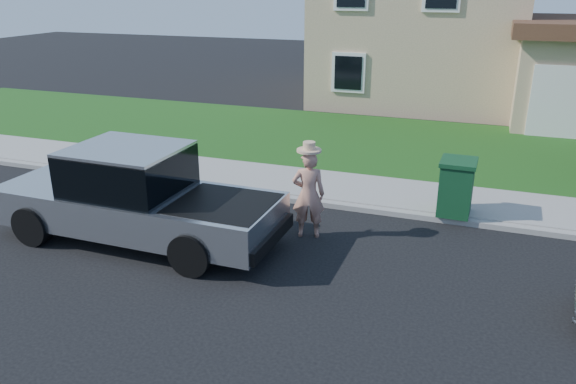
% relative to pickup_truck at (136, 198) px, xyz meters
% --- Properties ---
extents(ground, '(80.00, 80.00, 0.00)m').
position_rel_pickup_truck_xyz_m(ground, '(3.35, 0.05, -0.89)').
color(ground, black).
rests_on(ground, ground).
extents(curb, '(40.00, 0.20, 0.12)m').
position_rel_pickup_truck_xyz_m(curb, '(4.35, 2.95, -0.83)').
color(curb, gray).
rests_on(curb, ground).
extents(sidewalk, '(40.00, 2.00, 0.15)m').
position_rel_pickup_truck_xyz_m(sidewalk, '(4.35, 4.05, -0.81)').
color(sidewalk, gray).
rests_on(sidewalk, ground).
extents(lawn, '(40.00, 7.00, 0.10)m').
position_rel_pickup_truck_xyz_m(lawn, '(4.35, 8.55, -0.84)').
color(lawn, '#184513').
rests_on(lawn, ground).
extents(house, '(14.00, 11.30, 6.85)m').
position_rel_pickup_truck_xyz_m(house, '(4.66, 16.43, 2.28)').
color(house, tan).
rests_on(house, ground).
extents(pickup_truck, '(5.84, 2.28, 1.91)m').
position_rel_pickup_truck_xyz_m(pickup_truck, '(0.00, 0.00, 0.00)').
color(pickup_truck, black).
rests_on(pickup_truck, ground).
extents(woman, '(0.75, 0.60, 1.98)m').
position_rel_pickup_truck_xyz_m(woman, '(3.13, 1.29, 0.05)').
color(woman, tan).
rests_on(woman, ground).
extents(trash_bin, '(0.76, 0.86, 1.20)m').
position_rel_pickup_truck_xyz_m(trash_bin, '(5.85, 3.15, -0.13)').
color(trash_bin, '#103D1F').
rests_on(trash_bin, sidewalk).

